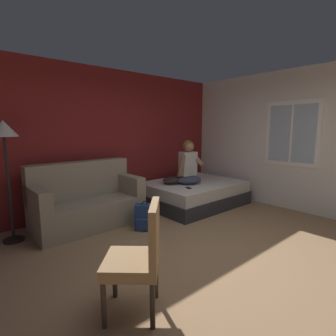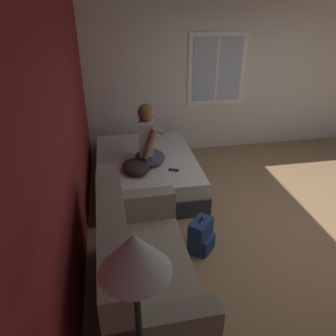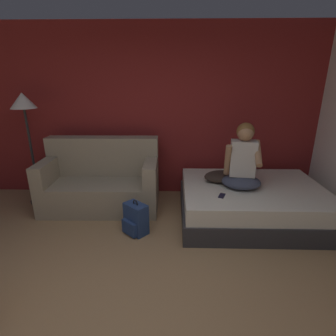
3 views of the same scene
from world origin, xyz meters
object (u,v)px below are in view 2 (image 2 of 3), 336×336
person_seated (148,140)px  couch (141,271)px  backpack (201,236)px  floor_lamp (136,279)px  bed (146,171)px  throw_pillow (136,167)px  cell_phone (174,170)px

person_seated → couch: bearing=170.5°
couch → backpack: bearing=-50.8°
couch → floor_lamp: (-1.06, 0.10, 1.04)m
person_seated → backpack: bearing=-163.3°
couch → person_seated: bearing=-9.5°
couch → bed: bearing=-8.1°
backpack → floor_lamp: (-1.68, 0.85, 1.24)m
throw_pillow → couch: bearing=175.8°
backpack → cell_phone: bearing=5.6°
person_seated → throw_pillow: 0.43m
cell_phone → floor_lamp: 3.02m
person_seated → floor_lamp: size_ratio=0.51×
bed → backpack: bearing=-164.4°
throw_pillow → floor_lamp: bearing=175.4°
couch → person_seated: 2.09m
cell_phone → couch: bearing=-179.2°
person_seated → throw_pillow: person_seated is taller
floor_lamp → backpack: bearing=-27.0°
person_seated → cell_phone: 0.56m
cell_phone → throw_pillow: bearing=104.6°
backpack → throw_pillow: (1.16, 0.63, 0.36)m
bed → couch: bearing=171.9°
person_seated → throw_pillow: bearing=139.4°
bed → cell_phone: bearing=-145.7°
bed → backpack: bed is taller
couch → throw_pillow: (1.77, -0.13, 0.16)m
person_seated → floor_lamp: floor_lamp is taller
bed → floor_lamp: 3.49m
couch → floor_lamp: bearing=174.7°
person_seated → cell_phone: bearing=-134.4°
couch → throw_pillow: 1.78m
person_seated → cell_phone: size_ratio=6.08×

